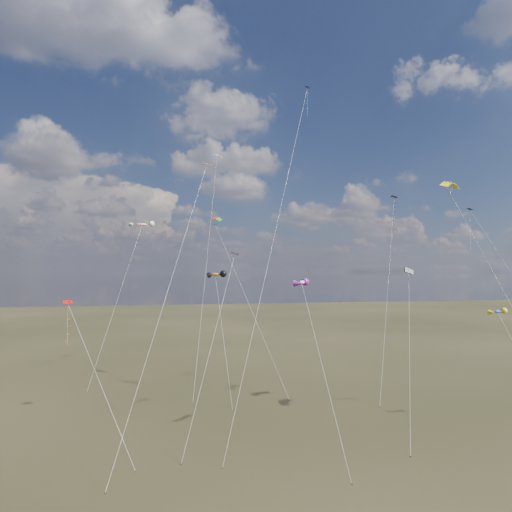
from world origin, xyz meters
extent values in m
plane|color=black|center=(0.00, 0.00, 0.00)|extent=(400.00, 400.00, 0.00)
cube|color=black|center=(24.82, 27.24, 29.06)|extent=(1.22, 1.25, 0.32)
cylinder|color=silver|center=(19.85, 20.40, 14.53)|extent=(9.98, 13.71, 29.08)
cube|color=#332316|center=(14.87, 13.56, 0.06)|extent=(0.10, 0.10, 0.12)
cube|color=#090846|center=(7.93, 20.52, 42.80)|extent=(0.91, 0.91, 0.33)
cylinder|color=silver|center=(0.53, 10.34, 21.40)|extent=(14.84, 20.39, 42.81)
cube|color=#332316|center=(-6.88, 0.16, 0.06)|extent=(0.10, 0.10, 0.12)
cube|color=black|center=(-3.90, 11.41, 19.03)|extent=(0.96, 1.00, 0.32)
cylinder|color=silver|center=(-7.10, 6.58, 9.51)|extent=(6.44, 9.71, 19.04)
cube|color=#332316|center=(-10.30, 1.74, 0.06)|extent=(0.10, 0.10, 0.12)
cube|color=#C00909|center=(-21.40, 10.56, 13.85)|extent=(1.14, 1.11, 0.34)
cylinder|color=silver|center=(-17.76, 5.83, 6.93)|extent=(7.32, 9.48, 13.87)
cube|color=#332316|center=(-14.11, 1.11, 0.06)|extent=(0.10, 0.10, 0.12)
cube|color=#0C0D4A|center=(31.01, 17.23, 25.89)|extent=(0.70, 0.73, 0.22)
cube|color=#CD5807|center=(-7.22, 10.33, 28.84)|extent=(1.19, 1.17, 0.32)
cylinder|color=silver|center=(-11.74, 4.00, 14.42)|extent=(9.07, 12.69, 28.85)
cube|color=#332316|center=(-16.26, -2.33, 0.06)|extent=(0.10, 0.10, 0.12)
cylinder|color=silver|center=(-5.02, 30.42, 18.85)|extent=(5.68, 20.28, 37.72)
cube|color=#332316|center=(-7.85, 20.29, 0.06)|extent=(0.10, 0.10, 0.12)
cylinder|color=silver|center=(13.56, 4.33, 8.69)|extent=(6.52, 10.82, 17.40)
cube|color=#332316|center=(10.31, -1.06, 0.06)|extent=(0.10, 0.10, 0.12)
cylinder|color=silver|center=(0.54, 25.02, 12.67)|extent=(8.48, 12.20, 25.35)
cube|color=#332316|center=(4.77, 18.93, 0.06)|extent=(0.10, 0.10, 0.12)
ellipsoid|color=orange|center=(-4.28, 25.53, 16.59)|extent=(2.77, 1.99, 1.11)
cylinder|color=silver|center=(-3.81, 20.75, 8.29)|extent=(0.97, 9.59, 16.60)
cube|color=#332316|center=(-3.34, 15.97, 0.06)|extent=(0.10, 0.10, 0.12)
ellipsoid|color=white|center=(2.45, 6.51, 15.85)|extent=(2.03, 2.25, 0.84)
cylinder|color=silver|center=(2.62, 0.76, 7.93)|extent=(0.37, 11.52, 15.87)
cube|color=#332316|center=(2.80, -4.99, 0.06)|extent=(0.10, 0.10, 0.12)
ellipsoid|color=red|center=(-15.04, 40.29, 25.02)|extent=(4.01, 2.17, 1.17)
cylinder|color=silver|center=(-18.52, 34.60, 12.51)|extent=(6.99, 11.42, 25.03)
cube|color=#332316|center=(-22.00, 28.90, 0.06)|extent=(0.10, 0.10, 0.12)
ellipsoid|color=#1541AC|center=(25.24, 5.26, 12.47)|extent=(1.94, 0.92, 0.78)
camera|label=1|loc=(-12.53, -39.35, 16.95)|focal=32.00mm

